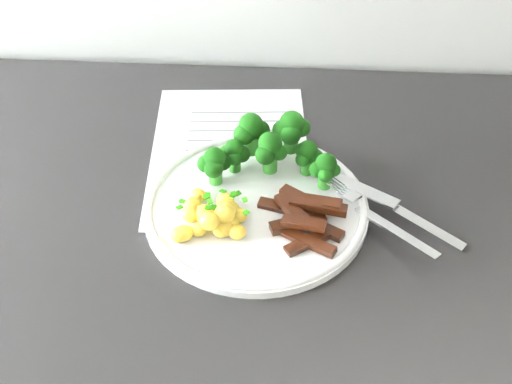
% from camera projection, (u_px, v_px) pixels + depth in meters
% --- Properties ---
extents(recipe_paper, '(0.23, 0.31, 0.00)m').
position_uv_depth(recipe_paper, '(230.00, 152.00, 0.86)').
color(recipe_paper, white).
rests_on(recipe_paper, counter).
extents(plate, '(0.27, 0.27, 0.02)m').
position_uv_depth(plate, '(256.00, 205.00, 0.77)').
color(plate, white).
rests_on(plate, counter).
extents(broccoli, '(0.18, 0.10, 0.07)m').
position_uv_depth(broccoli, '(270.00, 147.00, 0.79)').
color(broccoli, '#236519').
rests_on(broccoli, plate).
extents(potatoes, '(0.09, 0.08, 0.04)m').
position_uv_depth(potatoes, '(213.00, 217.00, 0.74)').
color(potatoes, yellow).
rests_on(potatoes, plate).
extents(beef_strips, '(0.11, 0.11, 0.03)m').
position_uv_depth(beef_strips, '(305.00, 218.00, 0.74)').
color(beef_strips, black).
rests_on(beef_strips, plate).
extents(fork, '(0.13, 0.14, 0.02)m').
position_uv_depth(fork, '(380.00, 219.00, 0.74)').
color(fork, silver).
rests_on(fork, plate).
extents(knife, '(0.18, 0.14, 0.02)m').
position_uv_depth(knife, '(405.00, 216.00, 0.76)').
color(knife, silver).
rests_on(knife, plate).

